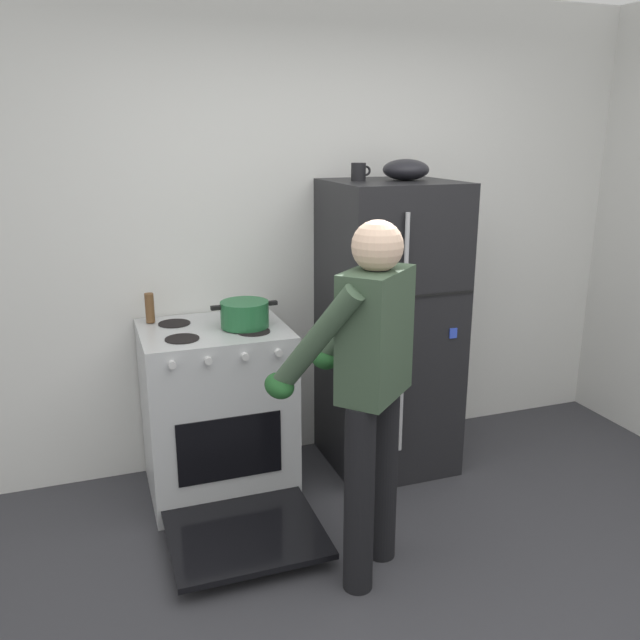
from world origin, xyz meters
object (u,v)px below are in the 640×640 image
red_pot (245,314)px  mixing_bowl (406,170)px  stove_range (218,413)px  coffee_mug (359,172)px  pepper_mill (150,308)px  person_cook (367,374)px  refrigerator (388,328)px

red_pot → mixing_bowl: bearing=3.1°
stove_range → mixing_bowl: mixing_bowl is taller
stove_range → mixing_bowl: (1.10, 0.02, 1.27)m
coffee_mug → pepper_mill: 1.34m
person_cook → mixing_bowl: mixing_bowl is taller
stove_range → red_pot: size_ratio=3.52×
red_pot → mixing_bowl: 1.18m
person_cook → red_pot: size_ratio=4.54×
pepper_mill → coffee_mug: bearing=-7.5°
person_cook → pepper_mill: person_cook is taller
red_pot → stove_range: bearing=168.8°
stove_range → coffee_mug: 1.52m
pepper_mill → person_cook: bearing=-55.5°
stove_range → person_cook: person_cook is taller
mixing_bowl → refrigerator: bearing=-179.8°
coffee_mug → mixing_bowl: (0.26, -0.05, 0.01)m
coffee_mug → person_cook: bearing=-110.3°
refrigerator → red_pot: 0.87m
stove_range → red_pot: bearing=-11.2°
stove_range → mixing_bowl: size_ratio=4.89×
refrigerator → coffee_mug: (-0.18, 0.05, 0.89)m
mixing_bowl → red_pot: bearing=-176.9°
coffee_mug → mixing_bowl: bearing=-11.0°
person_cook → pepper_mill: bearing=124.5°
refrigerator → stove_range: size_ratio=1.35×
refrigerator → mixing_bowl: size_ratio=6.61×
person_cook → red_pot: person_cook is taller
red_pot → coffee_mug: (0.68, 0.10, 0.71)m
refrigerator → pepper_mill: 1.34m
stove_range → red_pot: 0.58m
stove_range → mixing_bowl: bearing=1.0°
stove_range → refrigerator: bearing=1.0°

